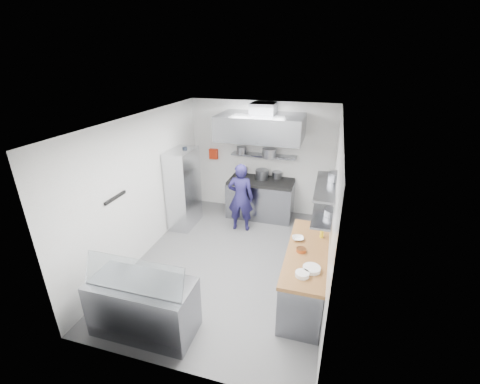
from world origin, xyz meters
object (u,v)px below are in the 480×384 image
(chef, at_px, (241,197))
(display_case, at_px, (144,307))
(wire_rack, at_px, (184,189))
(gas_range, at_px, (260,199))

(chef, xyz_separation_m, display_case, (-0.51, -3.30, -0.38))
(chef, xyz_separation_m, wire_rack, (-1.34, -0.15, 0.12))
(chef, relative_size, wire_rack, 0.87)
(wire_rack, distance_m, display_case, 3.30)
(gas_range, bearing_deg, chef, -109.94)
(gas_range, distance_m, chef, 0.92)
(wire_rack, xyz_separation_m, display_case, (0.83, -3.15, -0.50))
(gas_range, height_order, display_case, gas_range)
(wire_rack, height_order, display_case, wire_rack)
(wire_rack, bearing_deg, display_case, -75.20)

